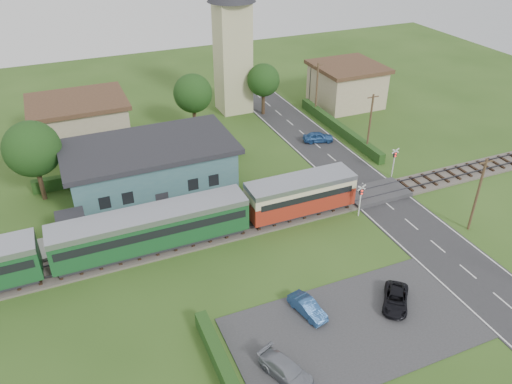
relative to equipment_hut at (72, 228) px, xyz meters
name	(u,v)px	position (x,y,z in m)	size (l,w,h in m)	color
ground	(294,229)	(18.00, -5.20, -1.75)	(120.00, 120.00, 0.00)	#2D4C19
railway_track	(284,216)	(18.00, -3.20, -1.64)	(76.00, 3.20, 0.49)	#4C443D
road	(388,205)	(28.00, -5.20, -1.72)	(6.00, 70.00, 0.05)	#28282B
car_park	(353,328)	(16.50, -17.20, -1.71)	(17.00, 9.00, 0.08)	#333335
crossing_deck	(376,193)	(28.00, -3.20, -1.52)	(6.20, 3.40, 0.45)	#333335
platform	(169,221)	(8.00, 0.00, -1.52)	(30.00, 3.00, 0.45)	gray
equipment_hut	(72,228)	(0.00, 0.00, 0.00)	(2.30, 2.30, 2.55)	#C4BB8E
station_building	(151,169)	(8.00, 5.79, 0.95)	(16.00, 9.00, 5.30)	slate
train	(112,237)	(2.77, -3.20, 0.43)	(43.20, 2.90, 3.40)	#232328
church_tower	(232,33)	(23.00, 22.80, 8.48)	(6.00, 6.00, 17.60)	#C4BB8E
house_west	(80,122)	(3.00, 19.80, 1.04)	(10.80, 8.80, 5.50)	tan
house_east	(346,84)	(38.00, 18.80, 1.05)	(8.80, 8.80, 5.50)	tan
hedge_carpark	(223,367)	(7.00, -17.20, -1.15)	(0.80, 9.00, 1.20)	#193814
hedge_roadside	(339,128)	(32.20, 10.80, -1.15)	(0.80, 18.00, 1.20)	#193814
hedge_station	(143,167)	(8.00, 10.30, -1.10)	(22.00, 0.80, 1.30)	#193814
tree_a	(32,149)	(-2.00, 8.80, 3.63)	(5.20, 5.20, 8.00)	#332316
tree_b	(193,93)	(16.00, 17.80, 3.27)	(4.60, 4.60, 7.34)	#332316
tree_c	(263,80)	(26.00, 19.80, 2.91)	(4.20, 4.20, 6.78)	#332316
utility_pole_b	(477,194)	(32.20, -11.20, 1.88)	(1.40, 0.22, 7.00)	#473321
utility_pole_c	(370,124)	(32.20, 4.80, 1.88)	(1.40, 0.22, 7.00)	#473321
utility_pole_d	(317,89)	(32.20, 16.80, 1.88)	(1.40, 0.22, 7.00)	#473321
crossing_signal_near	(361,196)	(24.40, -5.61, 0.39)	(0.84, 0.28, 3.28)	silver
crossing_signal_far	(394,158)	(31.60, -0.81, 0.39)	(0.84, 0.28, 3.28)	silver
streetlamp_west	(14,149)	(-4.00, 14.80, 1.29)	(0.30, 0.30, 5.15)	#3F3F47
streetlamp_east	(310,80)	(34.00, 21.80, 1.29)	(0.30, 0.30, 5.15)	#3F3F47
car_on_road	(318,137)	(28.56, 9.48, -1.10)	(1.42, 3.53, 1.20)	#285596
car_park_blue	(307,307)	(14.23, -14.70, -1.13)	(1.14, 3.28, 1.08)	navy
car_park_silver	(286,370)	(10.50, -18.95, -1.10)	(1.58, 3.88, 1.12)	gray
car_park_dark	(396,299)	(20.46, -16.45, -1.16)	(1.68, 3.65, 1.01)	black
pedestrian_near	(231,195)	(14.12, 0.27, -0.38)	(0.67, 0.44, 1.83)	gray
pedestrian_far	(117,225)	(3.53, -0.31, -0.49)	(0.78, 0.61, 1.61)	gray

